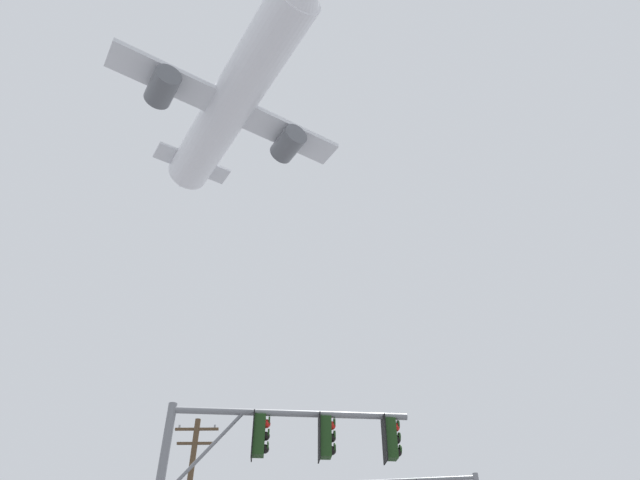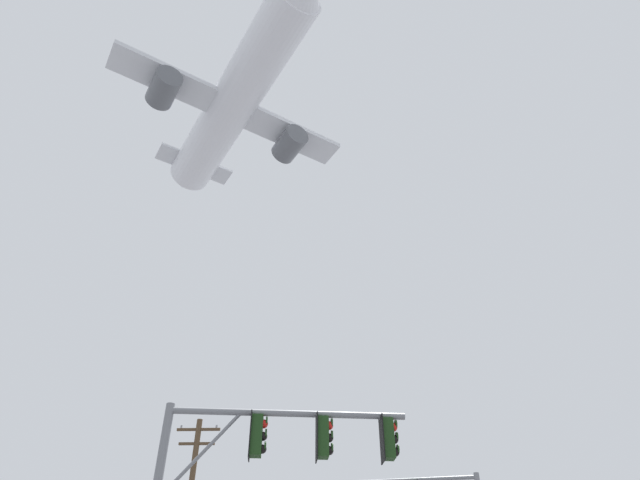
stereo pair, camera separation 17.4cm
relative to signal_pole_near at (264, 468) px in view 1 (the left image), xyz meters
name	(u,v)px [view 1 (the left image)]	position (x,y,z in m)	size (l,w,h in m)	color
signal_pole_near	(264,468)	(0.00, 0.00, 0.00)	(5.55, 0.85, 5.99)	slate
airplane	(234,100)	(-6.25, 16.50, 33.12)	(18.24, 23.62, 7.14)	white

